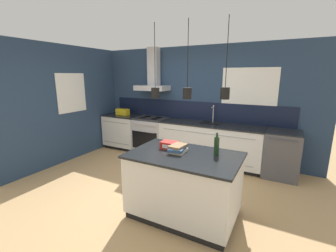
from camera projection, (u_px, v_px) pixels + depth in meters
name	position (u px, v px, depth m)	size (l,w,h in m)	color
ground_plane	(148.00, 190.00, 3.89)	(16.00, 16.00, 0.00)	tan
wall_back	(190.00, 101.00, 5.33)	(5.60, 2.47, 2.60)	navy
wall_left	(77.00, 103.00, 5.31)	(0.08, 3.80, 2.60)	navy
counter_run_left	(123.00, 131.00, 6.10)	(0.99, 0.64, 0.91)	black
counter_run_sink	(210.00, 143.00, 4.99)	(2.26, 0.64, 1.29)	black
oven_range	(151.00, 135.00, 5.69)	(0.81, 0.66, 0.91)	#B5B5BA
dishwasher	(281.00, 154.00, 4.33)	(0.63, 0.65, 0.91)	#4C4C51
kitchen_island	(184.00, 185.00, 3.11)	(1.48, 0.96, 0.91)	black
bottle_on_island	(217.00, 146.00, 2.96)	(0.07, 0.07, 0.30)	#193319
book_stack	(178.00, 149.00, 3.08)	(0.25, 0.33, 0.10)	beige
red_supply_box	(170.00, 145.00, 3.23)	(0.24, 0.18, 0.10)	red
yellow_toolbox	(123.00, 112.00, 5.98)	(0.34, 0.18, 0.19)	gold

